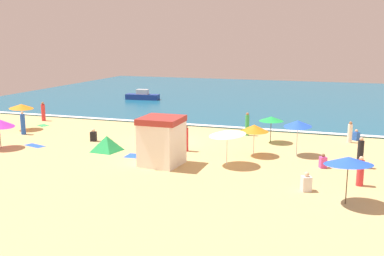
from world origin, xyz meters
name	(u,v)px	position (x,y,z in m)	size (l,w,h in m)	color
ground_plane	(167,141)	(0.00, 0.00, 0.00)	(60.00, 60.00, 0.00)	#D8B775
ocean_water	(245,95)	(0.00, 28.00, 0.05)	(60.00, 44.00, 0.10)	#196084
wave_breaker_foam	(194,124)	(0.00, 6.30, 0.10)	(57.00, 0.70, 0.01)	white
lifeguard_cabana	(162,141)	(2.03, -5.87, 1.50)	(2.44, 2.51, 2.94)	white
beach_umbrella_0	(271,119)	(7.39, 2.11, 1.77)	(2.32, 2.32, 1.95)	#4C3823
beach_umbrella_2	(227,132)	(5.79, -4.69, 2.03)	(3.09, 3.08, 2.29)	silver
beach_umbrella_3	(21,106)	(-13.12, 0.17, 1.97)	(2.35, 2.34, 2.22)	#4C3823
beach_umbrella_4	(254,128)	(6.90, -1.94, 1.82)	(2.13, 2.13, 2.06)	silver
beach_umbrella_5	(298,123)	(9.57, -0.99, 2.12)	(2.28, 2.30, 2.40)	silver
beach_umbrella_6	(348,161)	(12.60, -9.13, 2.08)	(3.09, 3.09, 2.35)	#4C3823
beach_tent	(107,144)	(-2.75, -4.07, 0.54)	(2.29, 2.25, 1.08)	green
beachgoer_1	(23,124)	(-11.78, -1.40, 0.86)	(0.51, 0.51, 1.85)	blue
beachgoer_2	(247,125)	(5.25, 3.92, 0.87)	(0.39, 0.39, 1.83)	green
beachgoer_3	(360,172)	(13.30, -6.19, 0.73)	(0.42, 0.42, 1.59)	red
beachgoer_4	(186,139)	(2.30, -2.28, 0.87)	(0.50, 0.50, 1.84)	red
beachgoer_5	(306,183)	(10.72, -7.91, 0.43)	(0.61, 0.61, 1.00)	white
beachgoer_6	(93,136)	(-5.21, -1.71, 0.41)	(0.43, 0.43, 0.95)	black
beachgoer_7	(43,112)	(-13.99, 4.11, 0.83)	(0.51, 0.51, 1.77)	red
beachgoer_8	(356,136)	(13.39, 4.88, 0.35)	(0.59, 0.59, 0.84)	blue
beachgoer_9	(360,153)	(13.41, -2.70, 0.87)	(0.45, 0.45, 1.85)	black
beachgoer_10	(350,133)	(12.91, 3.91, 0.74)	(0.41, 0.41, 1.58)	white
beachgoer_11	(323,162)	(11.34, -3.44, 0.37)	(0.50, 0.50, 0.86)	#D84CA5
beach_towel_2	(43,125)	(-12.60, 2.14, 0.01)	(1.40, 1.23, 0.01)	green
beach_towel_3	(133,156)	(-0.54, -4.60, 0.01)	(0.95, 1.13, 0.01)	blue
beach_towel_4	(35,146)	(-8.43, -4.33, 0.01)	(1.77, 1.13, 0.01)	blue
small_boat_0	(143,96)	(-11.08, 19.60, 0.53)	(4.20, 1.58, 1.25)	navy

